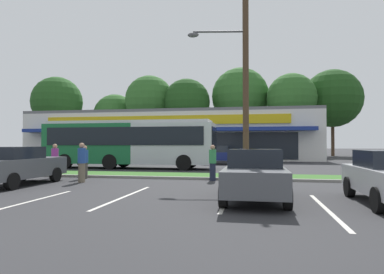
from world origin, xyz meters
name	(u,v)px	position (x,y,z in m)	size (l,w,h in m)	color
grass_median	(132,175)	(0.00, 14.00, 0.06)	(56.00, 2.20, 0.12)	#386B28
curb_lip	(123,177)	(0.00, 12.78, 0.06)	(56.00, 0.24, 0.12)	gray
parking_stripe_1	(24,203)	(-0.08, 5.72, 0.00)	(0.12, 4.80, 0.01)	silver
parking_stripe_2	(125,197)	(2.31, 7.33, 0.00)	(0.12, 4.80, 0.01)	silver
parking_stripe_3	(228,198)	(5.57, 7.61, 0.00)	(0.12, 4.80, 0.01)	silver
parking_stripe_4	(327,209)	(8.21, 6.33, 0.00)	(0.12, 4.80, 0.01)	silver
storefront_building	(177,136)	(-2.91, 36.99, 2.64)	(31.68, 15.33, 5.28)	silver
tree_far_left	(57,102)	(-22.91, 43.09, 7.97)	(7.48, 7.48, 11.73)	#473323
tree_left	(115,116)	(-14.95, 46.22, 6.01)	(6.64, 6.64, 9.34)	#473323
tree_mid_left	(150,100)	(-8.59, 43.77, 7.98)	(7.06, 7.06, 11.53)	#473323
tree_mid	(187,102)	(-3.03, 43.38, 7.50)	(6.58, 6.58, 10.80)	#473323
tree_mid_right	(240,96)	(4.32, 45.92, 8.49)	(8.20, 8.20, 12.60)	#473323
tree_right	(292,98)	(11.19, 43.40, 7.73)	(6.57, 6.57, 11.03)	#473323
tree_far_right	(332,99)	(16.90, 46.14, 7.91)	(7.94, 7.94, 11.89)	#473323
utility_pole	(243,69)	(5.82, 13.90, 5.39)	(3.10, 2.39, 10.09)	#4C3826
city_bus	(129,143)	(-2.10, 19.09, 1.77)	(11.77, 2.68, 3.25)	#196638
car_0	(17,165)	(-3.15, 9.32, 0.80)	(1.91, 4.39, 1.57)	#515459
car_1	(219,155)	(3.44, 24.99, 0.78)	(4.28, 1.95, 1.52)	navy
car_2	(72,154)	(-10.05, 25.41, 0.77)	(4.44, 1.94, 1.48)	silver
car_3	(255,174)	(6.40, 7.43, 0.78)	(1.87, 4.16, 1.53)	#515459
pedestrian_near_bench	(82,162)	(-1.07, 10.75, 0.87)	(0.35, 0.35, 1.73)	#726651
pedestrian_by_pole	(213,163)	(4.49, 12.50, 0.82)	(0.33, 0.33, 1.64)	#1E2338
pedestrian_mid	(85,162)	(-1.71, 12.22, 0.80)	(0.32, 0.32, 1.60)	#47423D
pedestrian_far	(55,161)	(-3.37, 12.30, 0.85)	(0.34, 0.34, 1.68)	#726651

